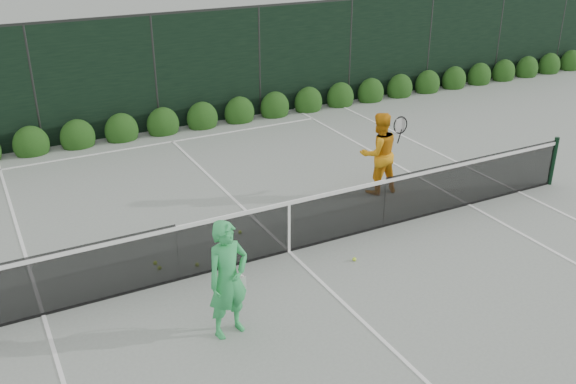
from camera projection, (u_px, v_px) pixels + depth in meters
ground at (289, 252)px, 11.24m from camera, size 80.00×80.00×0.00m
tennis_net at (288, 225)px, 11.01m from camera, size 12.90×0.10×1.07m
player_woman at (228, 279)px, 8.79m from camera, size 0.71×0.54×1.75m
player_man at (379, 153)px, 13.21m from camera, size 0.95×0.73×1.74m
court_lines at (289, 251)px, 11.24m from camera, size 11.03×23.83×0.01m
windscreen_fence at (385, 242)px, 8.43m from camera, size 32.00×21.07×3.06m
hedge_row at (163, 125)px, 16.91m from camera, size 31.66×0.65×0.94m
tennis_balls at (222, 257)px, 11.01m from camera, size 3.12×1.88×0.07m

